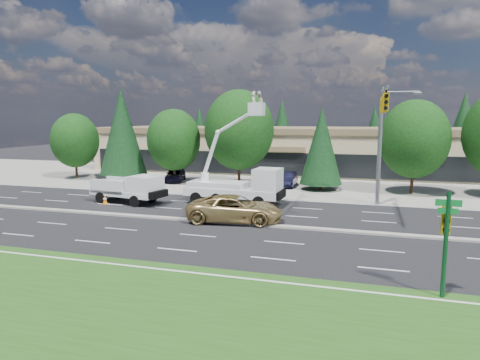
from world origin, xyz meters
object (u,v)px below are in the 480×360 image
(utility_pickup, at_px, (131,192))
(minivan, at_px, (235,209))
(signal_mast, at_px, (382,127))
(bucket_truck, at_px, (241,181))
(street_sign_pole, at_px, (446,233))

(utility_pickup, bearing_deg, minivan, -9.91)
(signal_mast, distance_m, bucket_truck, 11.11)
(signal_mast, bearing_deg, bucket_truck, -175.08)
(utility_pickup, xyz_separation_m, minivan, (9.69, -3.52, -0.07))
(signal_mast, relative_size, minivan, 1.65)
(street_sign_pole, relative_size, bucket_truck, 0.46)
(street_sign_pole, xyz_separation_m, utility_pickup, (-20.64, 12.53, -1.52))
(street_sign_pole, height_order, bucket_truck, bucket_truck)
(signal_mast, relative_size, street_sign_pole, 2.54)
(signal_mast, distance_m, street_sign_pole, 15.99)
(street_sign_pole, height_order, utility_pickup, street_sign_pole)
(minivan, bearing_deg, bucket_truck, 5.17)
(utility_pickup, distance_m, minivan, 10.31)
(street_sign_pole, height_order, minivan, street_sign_pole)
(signal_mast, height_order, bucket_truck, signal_mast)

